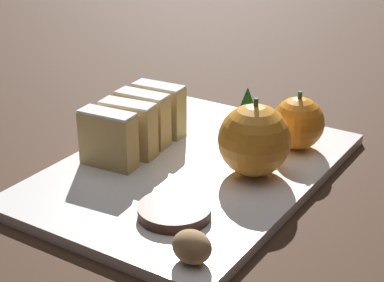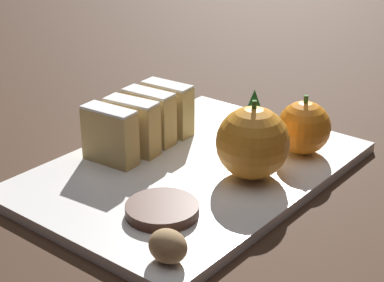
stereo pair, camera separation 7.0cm
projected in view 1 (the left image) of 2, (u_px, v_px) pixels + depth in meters
ground_plane at (192, 175)px, 0.72m from camera, size 6.00×6.00×0.00m
serving_platter at (192, 170)px, 0.72m from camera, size 0.26×0.37×0.01m
stollen_slice_front at (108, 139)px, 0.70m from camera, size 0.07×0.03×0.06m
stollen_slice_second at (128, 129)px, 0.73m from camera, size 0.07×0.03×0.06m
stollen_slice_third at (143, 118)px, 0.76m from camera, size 0.07×0.03×0.06m
stollen_slice_fourth at (159, 109)px, 0.78m from camera, size 0.07×0.03×0.06m
orange_near at (254, 140)px, 0.68m from camera, size 0.08×0.08×0.09m
orange_far at (298, 123)px, 0.75m from camera, size 0.06×0.06×0.07m
walnut at (192, 247)px, 0.54m from camera, size 0.04×0.03×0.03m
chocolate_cookie at (175, 211)px, 0.61m from camera, size 0.07×0.07×0.01m
evergreen_sprig at (247, 114)px, 0.76m from camera, size 0.05×0.05×0.07m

